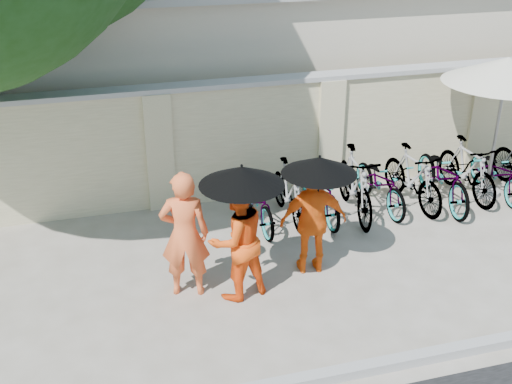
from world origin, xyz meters
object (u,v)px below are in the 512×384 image
object	(u,v)px
monk_right	(313,221)
patio_umbrella	(506,72)
monk_center	(237,240)
monk_left	(185,234)

from	to	relation	value
monk_right	patio_umbrella	distance (m)	4.39
monk_center	monk_right	distance (m)	1.20
monk_left	monk_center	distance (m)	0.68
monk_center	patio_umbrella	distance (m)	5.53
patio_umbrella	monk_left	bearing A→B (deg)	-164.40
monk_right	monk_center	bearing A→B (deg)	22.56
monk_left	monk_right	bearing A→B (deg)	-164.39
monk_left	monk_right	world-z (taller)	monk_left
monk_left	monk_right	size ratio (longest dim) A/B	1.11
monk_center	patio_umbrella	bearing A→B (deg)	-176.64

